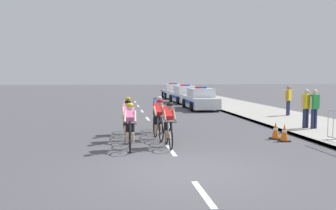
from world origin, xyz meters
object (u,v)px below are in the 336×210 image
traffic_cone_mid (284,133)px  cyclist_third (127,119)px  spectator_closest (306,106)px  police_car_nearest (200,100)px  spectator_back (314,106)px  cyclist_lead (130,125)px  cyclist_fourth (158,118)px  cyclist_second (169,124)px  cyclist_fifth (128,115)px  traffic_cone_near (276,131)px  cyclist_sixth (158,114)px  police_car_third (173,92)px  spectator_middle (288,98)px  police_car_second (184,95)px

traffic_cone_mid → cyclist_third: bearing=170.2°
spectator_closest → police_car_nearest: bearing=102.6°
spectator_back → cyclist_lead: bearing=-163.2°
spectator_closest → traffic_cone_mid: bearing=-134.8°
police_car_nearest → traffic_cone_mid: size_ratio=6.91×
cyclist_fourth → spectator_back: 6.84m
cyclist_lead → cyclist_third: same height
cyclist_second → cyclist_third: 1.83m
police_car_nearest → spectator_back: spectator_back is taller
cyclist_second → cyclist_fifth: bearing=115.0°
traffic_cone_near → spectator_back: spectator_back is taller
cyclist_lead → spectator_back: (7.89, 2.38, 0.30)m
cyclist_fifth → spectator_closest: size_ratio=1.03×
cyclist_lead → cyclist_sixth: (1.29, 3.14, 0.00)m
traffic_cone_near → spectator_back: size_ratio=0.38×
cyclist_third → traffic_cone_near: 5.54m
police_car_nearest → police_car_third: bearing=90.0°
police_car_nearest → spectator_middle: spectator_middle is taller
police_car_second → spectator_middle: (3.76, -10.89, 0.40)m
police_car_nearest → traffic_cone_near: bearing=-89.9°
cyclist_fifth → traffic_cone_mid: 6.04m
cyclist_third → spectator_middle: size_ratio=1.03×
police_car_nearest → spectator_middle: size_ratio=2.64×
cyclist_fourth → spectator_middle: spectator_middle is taller
cyclist_fourth → spectator_back: size_ratio=1.03×
spectator_closest → spectator_back: bearing=-36.0°
cyclist_third → spectator_middle: (9.24, 5.54, 0.30)m
cyclist_fifth → traffic_cone_near: 5.77m
police_car_second → police_car_third: size_ratio=1.01×
traffic_cone_near → spectator_middle: (3.74, 6.03, 0.77)m
spectator_middle → cyclist_fourth: bearing=-146.1°
traffic_cone_near → traffic_cone_mid: (0.10, -0.48, 0.00)m
spectator_closest → spectator_back: same height
cyclist_sixth → police_car_third: bearing=78.7°
cyclist_fifth → spectator_back: size_ratio=1.03×
cyclist_second → police_car_nearest: bearing=71.1°
police_car_nearest → spectator_closest: spectator_closest is taller
spectator_closest → cyclist_second: bearing=-159.4°
cyclist_lead → cyclist_second: same height
cyclist_second → cyclist_fifth: same height
cyclist_second → cyclist_sixth: size_ratio=1.00×
cyclist_lead → cyclist_fifth: same height
cyclist_third → police_car_nearest: bearing=63.2°
spectator_closest → police_car_third: bearing=95.8°
police_car_nearest → traffic_cone_mid: 11.83m
cyclist_lead → police_car_nearest: (5.44, 12.32, -0.11)m
cyclist_second → cyclist_fourth: (-0.18, 1.38, 0.00)m
police_car_second → traffic_cone_mid: 17.40m
cyclist_third → cyclist_sixth: 2.14m
cyclist_second → cyclist_third: bearing=136.0°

